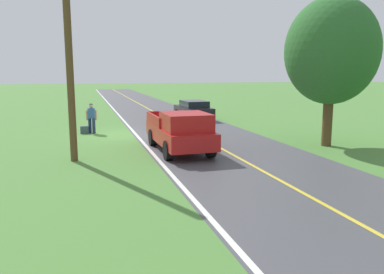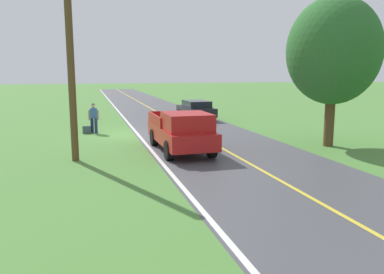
{
  "view_description": "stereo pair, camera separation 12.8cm",
  "coord_description": "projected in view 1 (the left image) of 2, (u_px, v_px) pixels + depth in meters",
  "views": [
    {
      "loc": [
        2.03,
        22.03,
        3.51
      ],
      "look_at": [
        -1.22,
        10.57,
        1.51
      ],
      "focal_mm": 36.19,
      "sensor_mm": 36.0,
      "label": 1
    },
    {
      "loc": [
        1.91,
        22.06,
        3.51
      ],
      "look_at": [
        -1.22,
        10.57,
        1.51
      ],
      "focal_mm": 36.19,
      "sensor_mm": 36.0,
      "label": 2
    }
  ],
  "objects": [
    {
      "name": "hitchhiker_walking",
      "position": [
        91.0,
        116.0,
        22.28
      ],
      "size": [
        0.62,
        0.52,
        1.75
      ],
      "color": "navy",
      "rests_on": "ground"
    },
    {
      "name": "road_surface",
      "position": [
        190.0,
        131.0,
        23.13
      ],
      "size": [
        6.89,
        120.0,
        0.0
      ],
      "primitive_type": "cube",
      "color": "#47474C",
      "rests_on": "ground"
    },
    {
      "name": "utility_pole_roadside",
      "position": [
        69.0,
        59.0,
        14.8
      ],
      "size": [
        0.28,
        0.28,
        8.03
      ],
      "primitive_type": "cylinder",
      "color": "brown",
      "rests_on": "ground"
    },
    {
      "name": "ground_plane",
      "position": [
        121.0,
        134.0,
        22.02
      ],
      "size": [
        200.0,
        200.0,
        0.0
      ],
      "primitive_type": "plane",
      "color": "#4C7F38"
    },
    {
      "name": "pickup_truck_passing",
      "position": [
        181.0,
        130.0,
        17.04
      ],
      "size": [
        2.15,
        5.43,
        1.82
      ],
      "color": "#B21919",
      "rests_on": "ground"
    },
    {
      "name": "lane_edge_line",
      "position": [
        135.0,
        134.0,
        22.25
      ],
      "size": [
        0.16,
        117.6,
        0.0
      ],
      "primitive_type": "cube",
      "color": "silver",
      "rests_on": "ground"
    },
    {
      "name": "suitcase_carried",
      "position": [
        85.0,
        130.0,
        22.23
      ],
      "size": [
        0.47,
        0.21,
        0.44
      ],
      "primitive_type": "cube",
      "rotation": [
        0.0,
        0.0,
        1.54
      ],
      "color": "#384C56",
      "rests_on": "ground"
    },
    {
      "name": "sedan_near_oncoming",
      "position": [
        194.0,
        109.0,
        28.9
      ],
      "size": [
        2.05,
        4.46,
        1.41
      ],
      "color": "black",
      "rests_on": "ground"
    },
    {
      "name": "tree_far_side_near",
      "position": [
        331.0,
        51.0,
        17.92
      ],
      "size": [
        4.3,
        4.3,
        6.95
      ],
      "color": "brown",
      "rests_on": "ground"
    },
    {
      "name": "lane_centre_line",
      "position": [
        190.0,
        131.0,
        23.13
      ],
      "size": [
        0.14,
        117.6,
        0.0
      ],
      "primitive_type": "cube",
      "color": "gold",
      "rests_on": "ground"
    }
  ]
}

